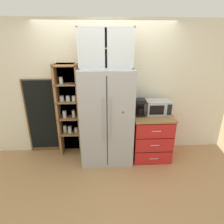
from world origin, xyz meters
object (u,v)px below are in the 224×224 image
object	(u,v)px
mug_red	(153,112)
refrigerator	(107,117)
microwave	(158,107)
chalkboard_menu	(42,117)
mug_charcoal	(152,112)
bottle_clear	(153,109)
bottle_amber	(153,109)
coffee_maker	(140,107)

from	to	relation	value
mug_red	refrigerator	bearing A→B (deg)	-178.81
microwave	chalkboard_menu	world-z (taller)	chalkboard_menu
refrigerator	mug_charcoal	xyz separation A→B (m)	(0.86, 0.06, 0.06)
refrigerator	bottle_clear	bearing A→B (deg)	1.75
mug_red	bottle_amber	bearing A→B (deg)	166.46
microwave	chalkboard_menu	distance (m)	2.26
mug_charcoal	bottle_amber	size ratio (longest dim) A/B	0.46
bottle_clear	chalkboard_menu	size ratio (longest dim) A/B	0.17
refrigerator	microwave	xyz separation A→B (m)	(0.96, 0.07, 0.14)
refrigerator	mug_charcoal	distance (m)	0.86
refrigerator	mug_red	world-z (taller)	refrigerator
bottle_clear	microwave	bearing A→B (deg)	22.70
microwave	coffee_maker	size ratio (longest dim) A/B	1.42
refrigerator	bottle_clear	world-z (taller)	refrigerator
microwave	bottle_clear	size ratio (longest dim) A/B	1.71
refrigerator	bottle_amber	distance (m)	0.86
coffee_maker	bottle_amber	bearing A→B (deg)	-2.18
bottle_amber	bottle_clear	bearing A→B (deg)	90.00
mug_red	bottle_amber	xyz separation A→B (m)	(-0.00, 0.00, 0.07)
refrigerator	mug_red	xyz separation A→B (m)	(0.86, 0.02, 0.06)
microwave	bottle_clear	world-z (taller)	microwave
coffee_maker	chalkboard_menu	distance (m)	1.93
refrigerator	chalkboard_menu	size ratio (longest dim) A/B	1.15
coffee_maker	mug_red	bearing A→B (deg)	-2.26
chalkboard_menu	mug_charcoal	bearing A→B (deg)	-7.11
refrigerator	coffee_maker	size ratio (longest dim) A/B	5.61
refrigerator	mug_charcoal	world-z (taller)	refrigerator
mug_charcoal	bottle_amber	bearing A→B (deg)	-92.61
mug_red	chalkboard_menu	distance (m)	2.16
bottle_clear	chalkboard_menu	distance (m)	2.16
microwave	mug_charcoal	bearing A→B (deg)	-172.53
mug_charcoal	bottle_clear	xyz separation A→B (m)	(-0.00, -0.03, 0.07)
bottle_clear	bottle_amber	distance (m)	0.01
bottle_amber	chalkboard_menu	xyz separation A→B (m)	(-2.13, 0.30, -0.23)
refrigerator	microwave	bearing A→B (deg)	4.14
coffee_maker	mug_charcoal	size ratio (longest dim) A/B	2.62
microwave	bottle_amber	size ratio (longest dim) A/B	1.70
refrigerator	mug_red	size ratio (longest dim) A/B	14.01
refrigerator	chalkboard_menu	world-z (taller)	refrigerator
mug_red	bottle_amber	world-z (taller)	bottle_amber
refrigerator	bottle_clear	xyz separation A→B (m)	(0.85, 0.03, 0.12)
mug_red	bottle_clear	distance (m)	0.07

